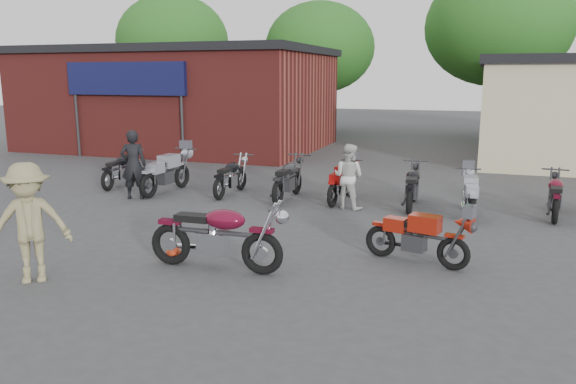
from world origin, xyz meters
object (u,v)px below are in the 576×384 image
(person_dark, at_px, (134,165))
(row_bike_2, at_px, (231,174))
(row_bike_1, at_px, (167,170))
(row_bike_4, at_px, (342,181))
(row_bike_3, at_px, (288,177))
(row_bike_7, at_px, (555,193))
(person_light, at_px, (348,176))
(helmet, at_px, (173,253))
(person_tan, at_px, (29,223))
(row_bike_6, at_px, (470,193))
(vintage_motorcycle, at_px, (217,231))
(row_bike_5, at_px, (413,184))
(sportbike, at_px, (418,234))
(row_bike_0, at_px, (121,168))

(person_dark, distance_m, row_bike_2, 2.50)
(row_bike_1, bearing_deg, row_bike_4, -80.47)
(row_bike_3, xyz_separation_m, row_bike_7, (6.22, 0.23, -0.05))
(person_light, bearing_deg, helmet, 81.11)
(row_bike_7, bearing_deg, person_tan, 135.25)
(person_tan, xyz_separation_m, row_bike_6, (6.22, 6.52, -0.39))
(row_bike_4, height_order, row_bike_7, row_bike_7)
(person_dark, height_order, person_light, person_dark)
(vintage_motorcycle, distance_m, row_bike_5, 6.03)
(sportbike, height_order, row_bike_7, row_bike_7)
(person_dark, distance_m, row_bike_6, 8.23)
(row_bike_1, bearing_deg, person_light, -88.66)
(sportbike, height_order, row_bike_3, row_bike_3)
(sportbike, distance_m, row_bike_6, 3.83)
(person_light, bearing_deg, row_bike_7, -157.54)
(row_bike_6, bearing_deg, person_dark, 90.61)
(sportbike, xyz_separation_m, row_bike_4, (-2.34, 4.24, 0.02))
(row_bike_0, xyz_separation_m, row_bike_5, (8.19, 0.01, 0.03))
(person_light, height_order, row_bike_5, person_light)
(vintage_motorcycle, relative_size, row_bike_3, 1.11)
(person_light, relative_size, row_bike_6, 0.85)
(sportbike, relative_size, row_bike_0, 0.95)
(row_bike_5, bearing_deg, row_bike_1, 90.86)
(row_bike_4, distance_m, row_bike_7, 4.87)
(row_bike_5, bearing_deg, row_bike_7, -90.41)
(sportbike, relative_size, row_bike_5, 0.90)
(sportbike, bearing_deg, row_bike_2, 157.06)
(vintage_motorcycle, height_order, row_bike_3, vintage_motorcycle)
(person_light, distance_m, row_bike_6, 2.77)
(vintage_motorcycle, height_order, person_tan, person_tan)
(row_bike_5, bearing_deg, row_bike_3, 89.89)
(vintage_motorcycle, xyz_separation_m, row_bike_6, (3.77, 5.13, -0.12))
(sportbike, distance_m, row_bike_5, 4.18)
(row_bike_4, height_order, row_bike_5, row_bike_5)
(person_tan, xyz_separation_m, row_bike_4, (3.15, 7.00, -0.39))
(person_tan, bearing_deg, row_bike_0, 78.31)
(helmet, xyz_separation_m, row_bike_7, (6.51, 5.42, 0.41))
(row_bike_3, bearing_deg, person_tan, 164.97)
(row_bike_3, distance_m, row_bike_4, 1.37)
(vintage_motorcycle, xyz_separation_m, helmet, (-0.95, 0.20, -0.53))
(person_light, xyz_separation_m, row_bike_6, (2.75, 0.21, -0.24))
(person_light, height_order, row_bike_7, person_light)
(sportbike, xyz_separation_m, row_bike_6, (0.73, 3.76, 0.02))
(row_bike_3, height_order, row_bike_6, row_bike_3)
(row_bike_0, distance_m, row_bike_7, 11.30)
(person_tan, bearing_deg, vintage_motorcycle, -7.58)
(row_bike_1, height_order, row_bike_7, row_bike_1)
(row_bike_2, xyz_separation_m, row_bike_7, (7.84, 0.15, -0.01))
(row_bike_7, bearing_deg, row_bike_0, 94.69)
(row_bike_7, bearing_deg, person_light, 102.85)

